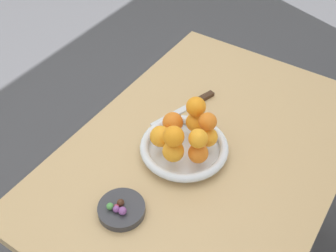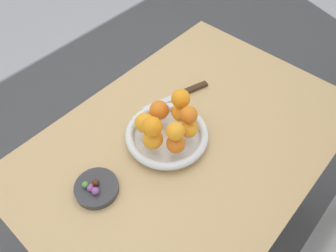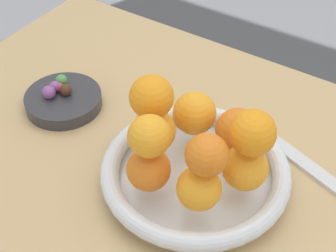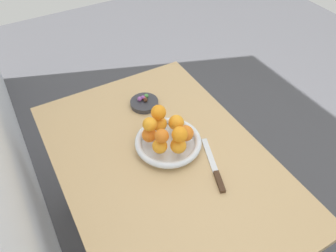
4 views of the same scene
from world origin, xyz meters
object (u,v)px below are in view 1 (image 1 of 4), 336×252
(candy_ball_0, at_px, (116,207))
(candy_ball_1, at_px, (116,209))
(orange_1, at_px, (173,151))
(candy_ball_2, at_px, (122,211))
(orange_9, at_px, (174,136))
(orange_6, at_px, (209,122))
(orange_2, at_px, (198,153))
(candy_dish, at_px, (122,209))
(knife, at_px, (189,106))
(orange_5, at_px, (173,122))
(candy_ball_3, at_px, (110,206))
(orange_3, at_px, (208,137))
(dining_table, at_px, (205,168))
(orange_0, at_px, (161,136))
(fruit_bowl, at_px, (184,148))
(orange_7, at_px, (198,139))
(orange_4, at_px, (196,122))
(candy_ball_4, at_px, (121,203))
(orange_8, at_px, (196,107))

(candy_ball_0, xyz_separation_m, candy_ball_1, (0.01, 0.00, 0.00))
(orange_1, height_order, candy_ball_2, orange_1)
(orange_9, xyz_separation_m, candy_ball_2, (0.21, -0.02, -0.10))
(candy_ball_1, bearing_deg, orange_6, 165.46)
(orange_2, relative_size, candy_ball_1, 3.11)
(orange_9, distance_m, candy_ball_2, 0.24)
(candy_dish, bearing_deg, knife, -171.65)
(orange_5, bearing_deg, candy_ball_3, 2.01)
(orange_2, height_order, candy_ball_2, orange_2)
(orange_3, height_order, knife, orange_3)
(orange_1, distance_m, orange_5, 0.12)
(candy_dish, distance_m, orange_3, 0.32)
(dining_table, distance_m, candy_ball_2, 0.36)
(orange_3, xyz_separation_m, candy_ball_2, (0.32, -0.07, -0.04))
(dining_table, relative_size, orange_6, 20.86)
(orange_0, relative_size, orange_6, 1.19)
(candy_ball_1, bearing_deg, dining_table, 166.62)
(orange_6, bearing_deg, candy_ball_1, -14.54)
(fruit_bowl, distance_m, orange_6, 0.12)
(orange_1, relative_size, orange_3, 1.08)
(orange_1, bearing_deg, orange_2, 118.74)
(dining_table, height_order, orange_1, orange_1)
(candy_ball_1, relative_size, candy_ball_3, 0.97)
(candy_ball_3, bearing_deg, orange_0, -177.90)
(orange_2, distance_m, orange_7, 0.06)
(orange_4, distance_m, orange_7, 0.13)
(orange_1, distance_m, orange_9, 0.06)
(orange_4, relative_size, candy_ball_1, 3.26)
(fruit_bowl, height_order, candy_ball_2, candy_ball_2)
(candy_dish, relative_size, knife, 0.50)
(candy_ball_2, xyz_separation_m, candy_ball_3, (0.01, -0.04, -0.00))
(orange_6, xyz_separation_m, candy_ball_4, (0.31, -0.09, -0.09))
(orange_1, xyz_separation_m, orange_6, (-0.11, 0.05, 0.05))
(fruit_bowl, height_order, knife, fruit_bowl)
(dining_table, height_order, orange_0, orange_0)
(fruit_bowl, xyz_separation_m, candy_ball_1, (0.29, -0.03, 0.01))
(fruit_bowl, relative_size, orange_6, 5.00)
(orange_4, xyz_separation_m, orange_5, (0.04, -0.06, 0.00))
(candy_dish, bearing_deg, orange_3, 164.53)
(orange_0, distance_m, candy_ball_2, 0.25)
(orange_9, relative_size, candy_ball_4, 2.99)
(orange_2, relative_size, knife, 0.23)
(orange_0, height_order, knife, orange_0)
(orange_7, bearing_deg, orange_1, -59.36)
(orange_2, xyz_separation_m, candy_ball_4, (0.23, -0.10, -0.04))
(orange_5, bearing_deg, candy_ball_1, 5.35)
(orange_2, bearing_deg, orange_8, -145.48)
(orange_5, bearing_deg, candy_ball_4, 5.27)
(knife, bearing_deg, candy_ball_1, 7.76)
(candy_dish, xyz_separation_m, orange_4, (-0.34, 0.02, 0.06))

